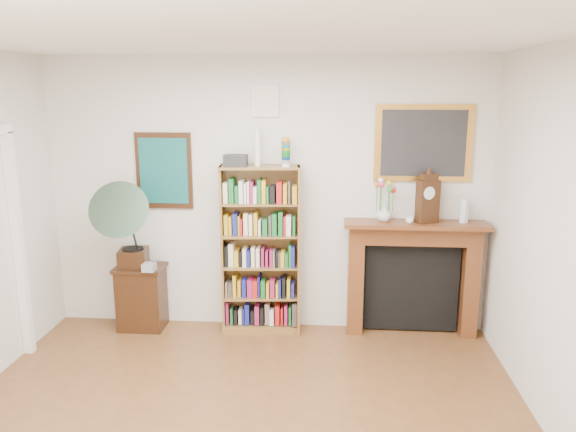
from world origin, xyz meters
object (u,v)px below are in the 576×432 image
object	(u,v)px
bookshelf	(260,241)
side_cabinet	(142,297)
mantel_clock	(428,199)
bottle_right	(466,213)
flower_vase	(384,213)
gramophone	(125,220)
fireplace	(413,268)
bottle_left	(464,211)
teacup	(410,220)
cd_stack	(149,267)

from	to	relation	value
bookshelf	side_cabinet	bearing A→B (deg)	176.51
mantel_clock	bottle_right	distance (m)	0.40
flower_vase	gramophone	bearing A→B (deg)	-175.61
fireplace	bottle_left	size ratio (longest dim) A/B	5.87
teacup	bottle_right	world-z (taller)	bottle_right
teacup	gramophone	bearing A→B (deg)	-177.45
bookshelf	bottle_right	world-z (taller)	bookshelf
flower_vase	bottle_right	xyz separation A→B (m)	(0.79, 0.00, 0.02)
mantel_clock	fireplace	bearing A→B (deg)	120.44
mantel_clock	flower_vase	xyz separation A→B (m)	(-0.41, 0.03, -0.16)
gramophone	bottle_right	world-z (taller)	gramophone
side_cabinet	flower_vase	world-z (taller)	flower_vase
bookshelf	bottle_right	xyz separation A→B (m)	(2.02, 0.03, 0.32)
fireplace	gramophone	distance (m)	2.92
fireplace	teacup	distance (m)	0.53
gramophone	cd_stack	size ratio (longest dim) A/B	7.74
teacup	bottle_right	xyz separation A→B (m)	(0.55, 0.08, 0.07)
bottle_left	side_cabinet	bearing A→B (deg)	-178.93
side_cabinet	gramophone	bearing A→B (deg)	-118.16
bottle_right	gramophone	bearing A→B (deg)	-176.57
bookshelf	fireplace	distance (m)	1.57
bookshelf	fireplace	world-z (taller)	bookshelf
fireplace	bottle_left	world-z (taller)	bottle_left
cd_stack	flower_vase	distance (m)	2.41
flower_vase	bottle_right	world-z (taller)	bottle_right
side_cabinet	flower_vase	distance (m)	2.65
cd_stack	bookshelf	bearing A→B (deg)	9.49
flower_vase	bottle_left	distance (m)	0.77
side_cabinet	flower_vase	bearing A→B (deg)	1.33
fireplace	bottle_right	size ratio (longest dim) A/B	7.04
mantel_clock	teacup	bearing A→B (deg)	167.89
mantel_clock	teacup	xyz separation A→B (m)	(-0.17, -0.04, -0.20)
mantel_clock	flower_vase	distance (m)	0.44
teacup	bookshelf	bearing A→B (deg)	178.14
side_cabinet	bottle_right	xyz separation A→B (m)	(3.27, 0.07, 0.95)
cd_stack	flower_vase	xyz separation A→B (m)	(2.34, 0.21, 0.55)
fireplace	teacup	size ratio (longest dim) A/B	18.40
flower_vase	bookshelf	bearing A→B (deg)	-178.88
fireplace	side_cabinet	bearing A→B (deg)	-177.72
bottle_left	flower_vase	bearing A→B (deg)	179.84
gramophone	flower_vase	bearing A→B (deg)	-4.01
side_cabinet	mantel_clock	world-z (taller)	mantel_clock
gramophone	bookshelf	bearing A→B (deg)	-0.99
cd_stack	mantel_clock	xyz separation A→B (m)	(2.75, 0.18, 0.70)
bookshelf	cd_stack	distance (m)	1.15
bottle_left	bottle_right	world-z (taller)	bottle_left
side_cabinet	bottle_right	size ratio (longest dim) A/B	3.40
bookshelf	flower_vase	world-z (taller)	bookshelf
bookshelf	cd_stack	size ratio (longest dim) A/B	16.59
cd_stack	mantel_clock	size ratio (longest dim) A/B	0.25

